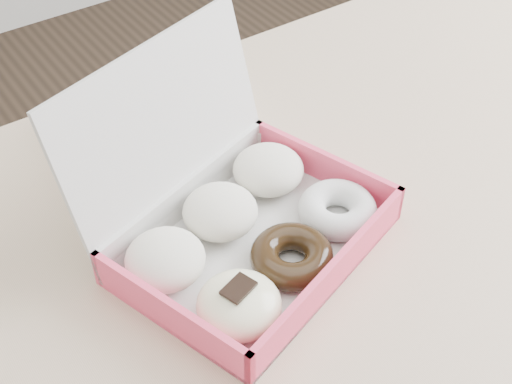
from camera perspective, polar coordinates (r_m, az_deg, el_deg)
table at (r=0.99m, az=9.60°, el=-2.76°), size 1.20×0.80×0.75m
donut_box at (r=0.82m, az=-1.21°, el=-2.52°), size 0.37×0.35×0.22m
newspapers at (r=1.00m, az=-7.47°, el=5.38°), size 0.26×0.23×0.04m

